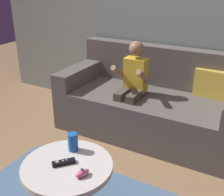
{
  "coord_description": "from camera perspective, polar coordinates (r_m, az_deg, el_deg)",
  "views": [
    {
      "loc": [
        0.89,
        -1.12,
        1.48
      ],
      "look_at": [
        -0.1,
        0.66,
        0.59
      ],
      "focal_mm": 45.87,
      "sensor_mm": 36.0,
      "label": 1
    }
  ],
  "objects": [
    {
      "name": "coffee_table",
      "position": [
        1.85,
        -8.67,
        -14.67
      ],
      "size": [
        0.56,
        0.56,
        0.42
      ],
      "color": "beige",
      "rests_on": "ground"
    },
    {
      "name": "soda_can",
      "position": [
        1.89,
        -7.79,
        -8.68
      ],
      "size": [
        0.07,
        0.07,
        0.12
      ],
      "primitive_type": "cylinder",
      "color": "#1959B2",
      "rests_on": "coffee_table"
    },
    {
      "name": "couch",
      "position": [
        2.86,
        8.04,
        -1.2
      ],
      "size": [
        1.77,
        0.8,
        0.81
      ],
      "color": "#56514C",
      "rests_on": "ground"
    },
    {
      "name": "person_seated_on_couch",
      "position": [
        2.68,
        3.94,
        2.72
      ],
      "size": [
        0.3,
        0.37,
        0.92
      ],
      "color": "#4C4238",
      "rests_on": "ground"
    },
    {
      "name": "nunchuk_pink",
      "position": [
        1.69,
        -5.96,
        -14.67
      ],
      "size": [
        0.07,
        0.1,
        0.05
      ],
      "color": "pink",
      "rests_on": "coffee_table"
    },
    {
      "name": "game_remote_black_near_edge",
      "position": [
        1.8,
        -9.62,
        -12.54
      ],
      "size": [
        0.12,
        0.13,
        0.03
      ],
      "color": "black",
      "rests_on": "coffee_table"
    }
  ]
}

